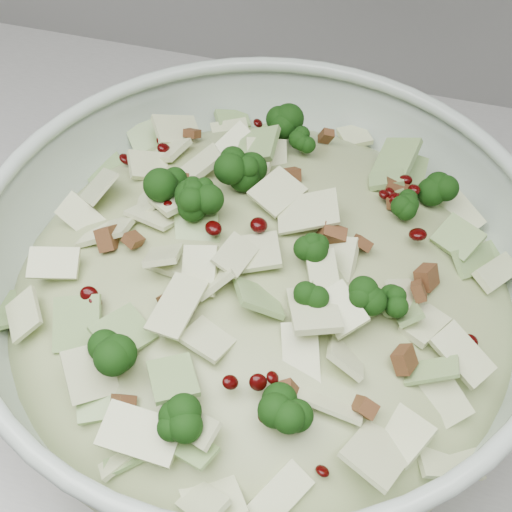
% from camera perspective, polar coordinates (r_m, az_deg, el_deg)
% --- Properties ---
extents(mixing_bowl, '(0.48, 0.48, 0.15)m').
position_cam_1_polar(mixing_bowl, '(0.49, 0.40, -3.66)').
color(mixing_bowl, '#B6C8BA').
rests_on(mixing_bowl, counter).
extents(salad, '(0.37, 0.37, 0.15)m').
position_cam_1_polar(salad, '(0.47, 0.42, -1.92)').
color(salad, '#9DAA74').
rests_on(salad, mixing_bowl).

